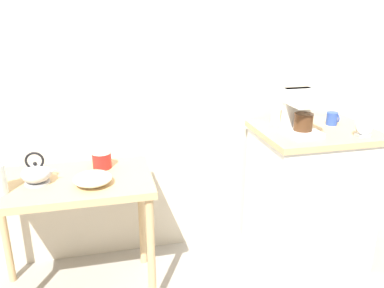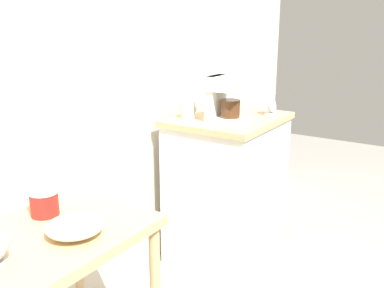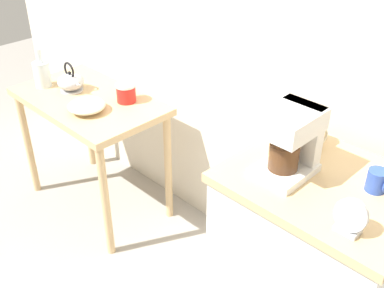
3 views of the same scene
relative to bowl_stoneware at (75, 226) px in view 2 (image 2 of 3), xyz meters
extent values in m
cube|color=beige|center=(0.71, 0.53, 0.62)|extent=(4.40, 0.10, 2.80)
cube|color=tan|center=(-0.14, 0.10, -0.05)|extent=(0.90, 0.53, 0.04)
cylinder|color=tan|center=(0.27, 0.32, -0.43)|extent=(0.04, 0.04, 0.70)
cube|color=white|center=(1.34, 0.13, -0.34)|extent=(0.67, 0.55, 0.87)
cube|color=tan|center=(1.34, 0.13, 0.12)|extent=(0.70, 0.58, 0.04)
cylinder|color=beige|center=(0.00, 0.00, -0.03)|extent=(0.09, 0.09, 0.01)
ellipsoid|color=beige|center=(0.00, 0.00, 0.00)|extent=(0.20, 0.20, 0.06)
cone|color=#B2B5BA|center=(-0.21, 0.09, 0.03)|extent=(0.08, 0.03, 0.05)
cylinder|color=red|center=(0.05, 0.22, 0.01)|extent=(0.11, 0.11, 0.09)
cylinder|color=white|center=(0.05, 0.22, 0.06)|extent=(0.11, 0.11, 0.01)
cube|color=white|center=(1.20, 0.06, 0.15)|extent=(0.18, 0.22, 0.03)
cube|color=white|center=(1.20, 0.14, 0.26)|extent=(0.16, 0.05, 0.26)
cube|color=white|center=(1.20, 0.06, 0.35)|extent=(0.18, 0.22, 0.08)
cylinder|color=#4C2D19|center=(1.20, 0.05, 0.21)|extent=(0.11, 0.11, 0.10)
cylinder|color=#2D4CAD|center=(1.49, 0.20, 0.17)|extent=(0.07, 0.07, 0.08)
torus|color=#2D4CAD|center=(1.53, 0.20, 0.17)|extent=(0.01, 0.06, 0.06)
cylinder|color=beige|center=(1.16, 0.31, 0.18)|extent=(0.08, 0.08, 0.10)
torus|color=beige|center=(1.21, 0.31, 0.18)|extent=(0.01, 0.07, 0.07)
cube|color=#B2B5BA|center=(1.53, -0.06, 0.14)|extent=(0.07, 0.05, 0.02)
cylinder|color=#B2B5BA|center=(1.53, -0.06, 0.20)|extent=(0.11, 0.05, 0.11)
cylinder|color=black|center=(1.53, -0.06, 0.20)|extent=(0.09, 0.04, 0.09)
camera|label=1|loc=(0.07, -1.94, 0.84)|focal=36.88mm
camera|label=2|loc=(-0.91, -1.09, 0.68)|focal=40.36mm
camera|label=3|loc=(1.96, -1.17, 1.12)|focal=43.59mm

